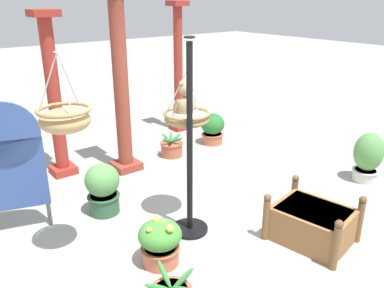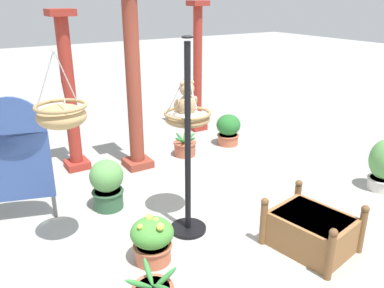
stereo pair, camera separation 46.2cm
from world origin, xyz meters
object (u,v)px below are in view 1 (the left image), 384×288
Objects in this scene: greenhouse_pillar_right at (121,81)px; wooden_planter_box at (312,223)px; potted_plant_fern_front at (212,128)px; potted_plant_bushy_green at (103,188)px; display_sign_board at (8,159)px; greenhouse_pillar_far_back at (178,71)px; hanging_basket_left_high at (65,119)px; greenhouse_pillar_left at (55,100)px; potted_plant_conical_shrub at (172,147)px; teddy_bear at (185,102)px; hanging_basket_with_teddy at (187,118)px; potted_plant_flowering_red at (368,157)px; display_pole_central at (190,178)px; potted_plant_broad_leaf at (160,242)px.

greenhouse_pillar_right is 3.42m from wooden_planter_box.
potted_plant_fern_front is (1.19, 3.14, 0.08)m from wooden_planter_box.
display_sign_board is (-1.01, 0.25, 0.59)m from potted_plant_bushy_green.
greenhouse_pillar_right is 2.21m from greenhouse_pillar_far_back.
greenhouse_pillar_right is at bearing 49.03° from hanging_basket_left_high.
display_sign_board is at bearing -128.95° from greenhouse_pillar_left.
potted_plant_conical_shrub is (2.47, 1.79, -1.43)m from hanging_basket_left_high.
teddy_bear reaches higher than wooden_planter_box.
greenhouse_pillar_left reaches higher than potted_plant_bushy_green.
greenhouse_pillar_right reaches higher than potted_plant_fern_front.
greenhouse_pillar_far_back reaches higher than hanging_basket_with_teddy.
potted_plant_flowering_red is at bearing 13.03° from wooden_planter_box.
potted_plant_flowering_red is (0.80, -2.68, 0.09)m from potted_plant_fern_front.
potted_plant_fern_front reaches higher than wooden_planter_box.
display_pole_central is at bearing -135.87° from potted_plant_fern_front.
greenhouse_pillar_far_back is (1.90, 1.12, -0.21)m from greenhouse_pillar_right.
potted_plant_fern_front is at bearing 42.23° from teddy_bear.
potted_plant_flowering_red is (2.98, -0.57, -0.30)m from display_pole_central.
potted_plant_conical_shrub is 3.01m from potted_plant_broad_leaf.
hanging_basket_left_high reaches higher than wooden_planter_box.
teddy_bear is 2.03m from wooden_planter_box.
potted_plant_flowering_red reaches higher than potted_plant_conical_shrub.
potted_plant_fern_front is (2.03, 1.84, -1.23)m from teddy_bear.
hanging_basket_left_high is 0.30× the size of greenhouse_pillar_far_back.
potted_plant_broad_leaf is 1.99m from display_sign_board.
potted_plant_bushy_green is at bearing -130.74° from greenhouse_pillar_right.
potted_plant_conical_shrub is at bearing 30.02° from potted_plant_bushy_green.
potted_plant_bushy_green is at bearing -13.85° from display_sign_board.
greenhouse_pillar_right is at bearing -179.75° from potted_plant_conical_shrub.
greenhouse_pillar_right is 3.93× the size of potted_plant_flowering_red.
greenhouse_pillar_left reaches higher than potted_plant_flowering_red.
greenhouse_pillar_left reaches higher than wooden_planter_box.
greenhouse_pillar_left is (-0.75, 2.28, -0.33)m from teddy_bear.
teddy_bear is 0.28× the size of display_sign_board.
teddy_bear is 3.57m from greenhouse_pillar_far_back.
wooden_planter_box is at bearing -51.83° from potted_plant_bushy_green.
greenhouse_pillar_far_back is at bearing 13.08° from greenhouse_pillar_left.
display_sign_board is at bearing 150.01° from hanging_basket_with_teddy.
greenhouse_pillar_left is 4.04m from wooden_planter_box.
greenhouse_pillar_right reaches higher than potted_plant_conical_shrub.
hanging_basket_left_high is 0.25× the size of greenhouse_pillar_right.
display_pole_central reaches higher than hanging_basket_left_high.
wooden_planter_box is at bearing -57.07° from teddy_bear.
hanging_basket_with_teddy is at bearing -45.17° from potted_plant_bushy_green.
potted_plant_flowering_red is at bearing -21.84° from display_sign_board.
teddy_bear reaches higher than potted_plant_flowering_red.
potted_plant_bushy_green is at bearing -158.88° from potted_plant_fern_front.
wooden_planter_box is 3.12m from potted_plant_conical_shrub.
teddy_bear is at bearing -94.08° from greenhouse_pillar_right.
potted_plant_fern_front is (2.78, -0.44, -0.90)m from greenhouse_pillar_left.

